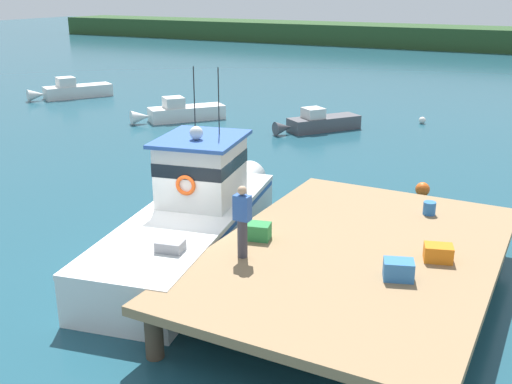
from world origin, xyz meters
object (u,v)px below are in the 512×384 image
Objects in this scene: crate_single_far at (257,231)px; moored_boat_far_right at (318,123)px; deckhand_by_the_boat at (242,220)px; mooring_buoy_outer at (422,120)px; bait_bucket at (429,208)px; mooring_buoy_spare_mooring at (423,189)px; moored_boat_far_left at (180,112)px; crate_stack_near_edge at (398,270)px; moored_boat_outer_mooring at (72,91)px; main_fishing_boat at (194,215)px; crate_single_by_cleat at (438,253)px.

crate_single_far is 16.81m from moored_boat_far_right.
crate_single_far is 1.24m from deckhand_by_the_boat.
deckhand_by_the_boat is 21.21m from mooring_buoy_outer.
bait_bucket is 5.19m from mooring_buoy_spare_mooring.
deckhand_by_the_boat reaches higher than mooring_buoy_outer.
crate_single_far is 4.75m from bait_bucket.
moored_boat_far_left is at bearing 129.93° from crate_single_far.
crate_single_far is 1.23× the size of mooring_buoy_spare_mooring.
deckhand_by_the_boat is at bearing -80.25° from crate_single_far.
bait_bucket is at bearing -75.83° from mooring_buoy_spare_mooring.
deckhand_by_the_boat is at bearing -123.62° from bait_bucket.
bait_bucket is 0.96× the size of mooring_buoy_outer.
moored_boat_outer_mooring is (-26.03, 17.91, -0.94)m from crate_stack_near_edge.
crate_single_far is 3.52m from crate_stack_near_edge.
deckhand_by_the_boat is at bearing -170.85° from crate_stack_near_edge.
main_fishing_boat is 2.20× the size of moored_boat_far_left.
mooring_buoy_spare_mooring is at bearing -24.06° from moored_boat_far_left.
bait_bucket is 5.50m from deckhand_by_the_boat.
crate_single_by_cleat is 1.76× the size of bait_bucket.
moored_boat_far_left is (-7.44, -1.18, 0.04)m from moored_boat_far_right.
crate_single_by_cleat is 17.75m from moored_boat_far_right.
crate_single_far is at bearing -72.71° from moored_boat_far_right.
main_fishing_boat reaches higher than crate_single_by_cleat.
main_fishing_boat is 16.61× the size of crate_single_far.
crate_stack_near_edge reaches higher than bait_bucket.
moored_boat_far_right is at bearing 8.99° from moored_boat_far_left.
crate_stack_near_edge reaches higher than crate_single_far.
moored_boat_outer_mooring is (-25.75, 13.90, -0.91)m from bait_bucket.
main_fishing_boat is at bearing 165.42° from crate_stack_near_edge.
bait_bucket is at bearing 106.39° from crate_single_by_cleat.
bait_bucket is at bearing -35.96° from moored_boat_far_left.
crate_stack_near_edge is at bearing -112.72° from crate_single_by_cleat.
moored_boat_outer_mooring is at bearing 151.64° from bait_bucket.
crate_stack_near_edge is (3.48, -0.50, 0.01)m from crate_single_far.
deckhand_by_the_boat is 3.35× the size of mooring_buoy_spare_mooring.
crate_single_far is 20.13m from mooring_buoy_outer.
moored_boat_far_left is at bearing 155.94° from mooring_buoy_spare_mooring.
main_fishing_boat reaches higher than bait_bucket.
mooring_buoy_spare_mooring is at bearing 99.70° from crate_stack_near_edge.
deckhand_by_the_boat is 4.60× the size of mooring_buoy_outer.
mooring_buoy_spare_mooring reaches higher than mooring_buoy_outer.
crate_single_far is 28.50m from moored_boat_outer_mooring.
moored_boat_far_left is (-12.60, 15.88, -1.62)m from deckhand_by_the_boat.
crate_stack_near_edge is 3.41m from deckhand_by_the_boat.
crate_single_by_cleat reaches higher than mooring_buoy_outer.
crate_stack_near_edge is 18.59m from moored_boat_far_right.
bait_bucket is at bearing 47.68° from crate_single_far.
crate_single_far reaches higher than moored_boat_far_left.
moored_boat_outer_mooring is (-26.56, 16.65, -0.92)m from crate_single_by_cleat.
crate_single_by_cleat is at bearing -73.61° from bait_bucket.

